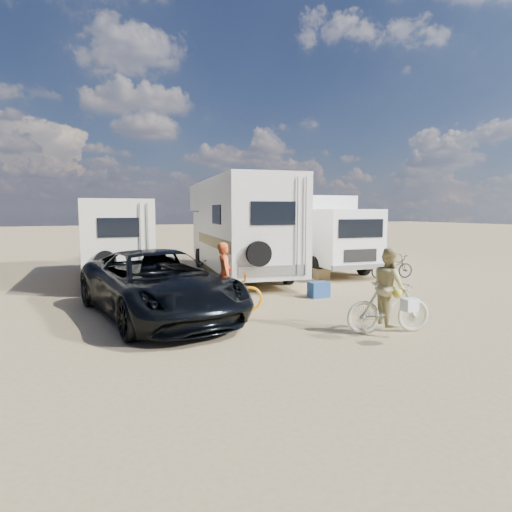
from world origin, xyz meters
name	(u,v)px	position (x,y,z in m)	size (l,w,h in m)	color
ground	(325,309)	(0.00, 0.00, 0.00)	(140.00, 140.00, 0.00)	tan
rv_main	(238,228)	(0.10, 6.55, 1.89)	(2.57, 8.80, 3.79)	white
rv_left	(115,240)	(-4.53, 7.51, 1.48)	(2.19, 6.86, 2.96)	beige
box_truck	(315,233)	(3.75, 6.64, 1.60)	(2.45, 7.16, 3.20)	white
dark_suv	(158,284)	(-4.17, 1.00, 0.81)	(2.69, 5.83, 1.62)	black
bike_man	(225,292)	(-2.52, 0.79, 0.51)	(0.68, 1.94, 1.02)	orange
bike_woman	(389,307)	(0.03, -2.40, 0.55)	(0.52, 1.84, 1.11)	beige
rider_man	(225,281)	(-2.52, 0.79, 0.80)	(0.59, 0.38, 1.61)	#C94B1E
rider_woman	(389,295)	(0.03, -2.40, 0.82)	(0.80, 0.62, 1.64)	tan
bike_parked	(392,267)	(5.16, 3.31, 0.45)	(0.60, 1.72, 0.90)	#282A28
cooler	(319,290)	(0.69, 1.41, 0.23)	(0.57, 0.42, 0.46)	navy
crate	(321,274)	(2.57, 4.22, 0.20)	(0.50, 0.50, 0.40)	olive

